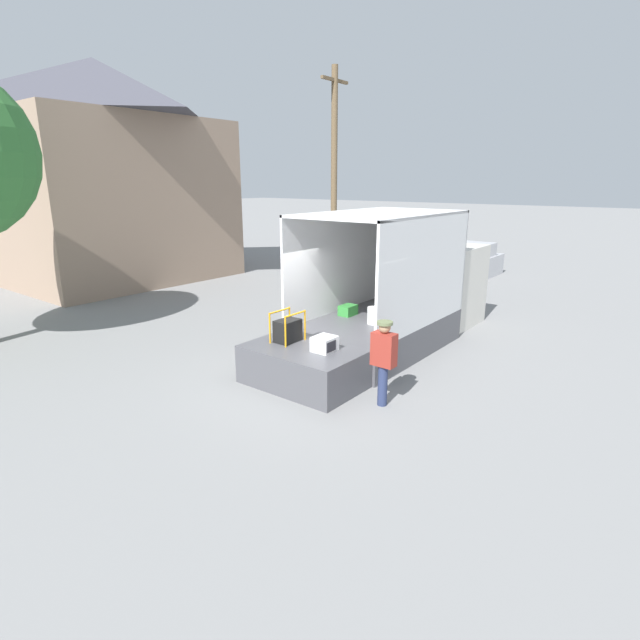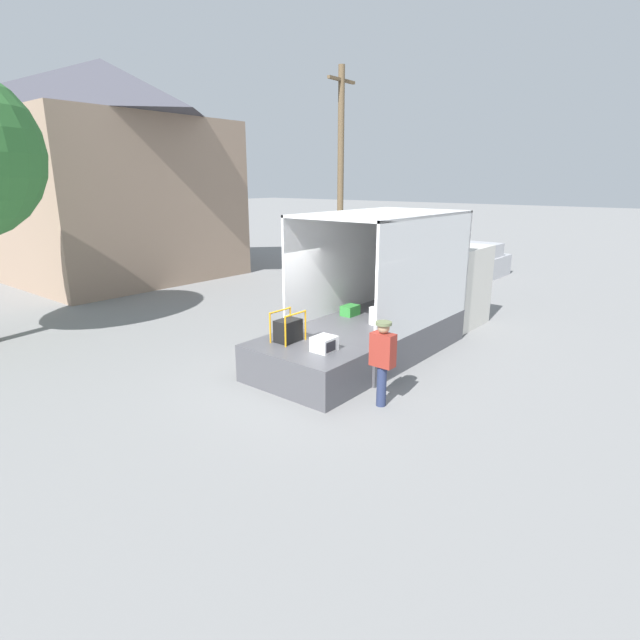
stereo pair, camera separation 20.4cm
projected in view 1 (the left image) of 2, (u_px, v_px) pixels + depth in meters
The scene contains 9 objects.
ground_plane at pixel (326, 374), 10.78m from camera, with size 160.00×160.00×0.00m, color gray.
box_truck at pixel (410, 299), 13.35m from camera, with size 6.32×2.49×3.32m.
tailgate_deck at pixel (303, 366), 10.10m from camera, with size 1.50×2.37×0.79m, color #4C4C51.
microwave at pixel (325, 344), 9.77m from camera, with size 0.44×0.41×0.30m.
portable_generator at pixel (288, 330), 10.35m from camera, with size 0.65×0.46×0.64m.
worker_person at pixel (384, 355), 9.02m from camera, with size 0.29×0.44×1.62m.
pickup_truck_silver at pixel (460, 265), 20.85m from camera, with size 5.34×1.89×1.44m.
house_backdrop at pixel (104, 171), 20.48m from camera, with size 8.49×7.96×8.63m.
utility_pole at pixel (334, 169), 22.17m from camera, with size 1.80×0.28×8.74m.
Camera 1 is at (-8.01, -6.10, 4.04)m, focal length 28.00 mm.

